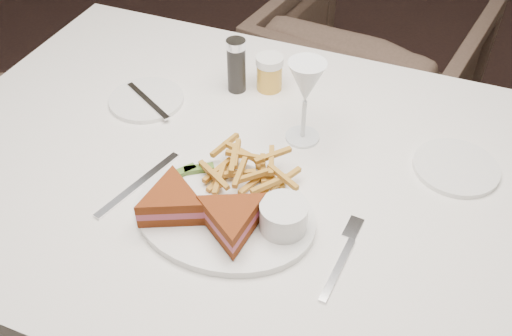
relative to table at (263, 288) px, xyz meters
name	(u,v)px	position (x,y,z in m)	size (l,w,h in m)	color
ground	(195,312)	(-0.25, 0.10, -0.38)	(5.00, 5.00, 0.00)	black
table	(263,288)	(0.00, 0.00, 0.00)	(1.35, 0.90, 0.75)	white
chair_far	(369,76)	(0.05, 1.00, -0.03)	(0.67, 0.63, 0.69)	#46352B
table_setting	(247,168)	(-0.02, -0.04, 0.41)	(0.81, 0.63, 0.18)	white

